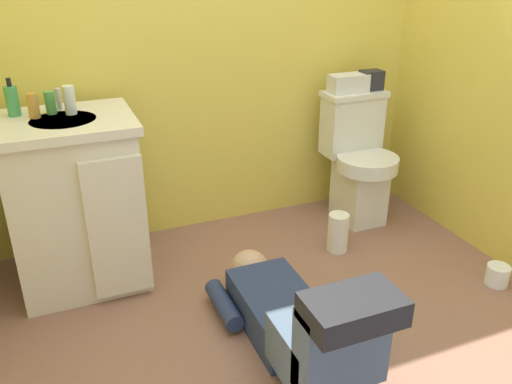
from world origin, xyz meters
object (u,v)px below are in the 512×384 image
vanity_cabinet (76,202)px  bottle_amber (33,106)px  toiletry_bag (371,80)px  paper_towel_roll (338,232)px  person_plumber (296,319)px  bottle_white (70,100)px  toilet_paper_roll (497,275)px  tissue_box (348,83)px  faucet (59,99)px  toilet (358,159)px  bottle_green (50,103)px  soap_dispenser (12,101)px

vanity_cabinet → bottle_amber: 0.47m
toiletry_bag → paper_towel_roll: bearing=-134.6°
person_plumber → bottle_white: bearing=125.5°
toilet_paper_roll → bottle_amber: bearing=156.0°
vanity_cabinet → tissue_box: bearing=6.5°
faucet → toiletry_bag: bearing=1.0°
paper_towel_roll → toilet: bearing=46.8°
faucet → toiletry_bag: size_ratio=0.81×
bottle_amber → tissue_box: bearing=4.1°
vanity_cabinet → bottle_green: bearing=113.4°
tissue_box → bottle_green: (-1.58, -0.08, 0.07)m
toilet → bottle_white: 1.63m
vanity_cabinet → toilet_paper_roll: size_ratio=7.45×
vanity_cabinet → bottle_amber: bearing=153.3°
bottle_white → toilet_paper_roll: size_ratio=1.15×
bottle_amber → paper_towel_roll: 1.62m
bottle_white → toilet_paper_roll: bottle_white is taller
toilet → soap_dispenser: soap_dispenser is taller
toiletry_bag → soap_dispenser: bearing=-178.5°
bottle_white → paper_towel_roll: 1.49m
bottle_amber → toilet_paper_roll: 2.29m
soap_dispenser → toilet_paper_roll: soap_dispenser is taller
bottle_amber → person_plumber: bearing=-48.8°
person_plumber → toilet_paper_roll: size_ratio=9.68×
toilet_paper_roll → bottle_green: bearing=154.3°
person_plumber → soap_dispenser: bearing=131.9°
soap_dispenser → bottle_white: 0.24m
soap_dispenser → vanity_cabinet: bearing=-33.1°
toilet → toilet_paper_roll: toilet is taller
person_plumber → bottle_amber: bearing=131.2°
toiletry_bag → soap_dispenser: size_ratio=0.75×
tissue_box → bottle_green: bearing=-177.1°
toilet → vanity_cabinet: (-1.58, -0.08, 0.05)m
tissue_box → bottle_amber: 1.65m
tissue_box → toiletry_bag: (0.15, 0.00, 0.01)m
toiletry_bag → soap_dispenser: (-1.88, -0.05, 0.08)m
vanity_cabinet → toilet_paper_roll: bearing=-23.8°
paper_towel_roll → toilet_paper_roll: paper_towel_roll is taller
vanity_cabinet → toiletry_bag: 1.74m
toilet → tissue_box: tissue_box is taller
soap_dispenser → bottle_white: (0.23, -0.07, -0.00)m
toiletry_bag → bottle_amber: size_ratio=1.15×
vanity_cabinet → paper_towel_roll: vanity_cabinet is taller
paper_towel_roll → person_plumber: bearing=-131.3°
toilet → toiletry_bag: bearing=40.8°
faucet → paper_towel_roll: faucet is taller
faucet → soap_dispenser: size_ratio=0.60×
tissue_box → bottle_white: (-1.50, -0.12, 0.08)m
vanity_cabinet → soap_dispenser: bearing=146.9°
faucet → bottle_white: bearing=-64.4°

